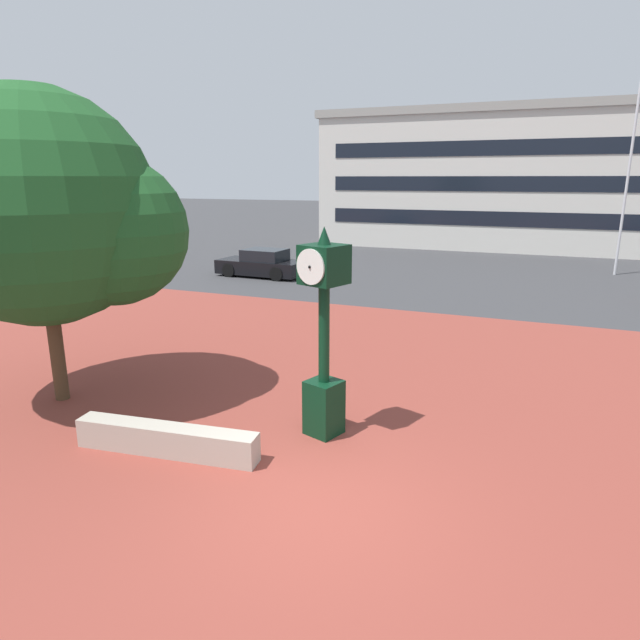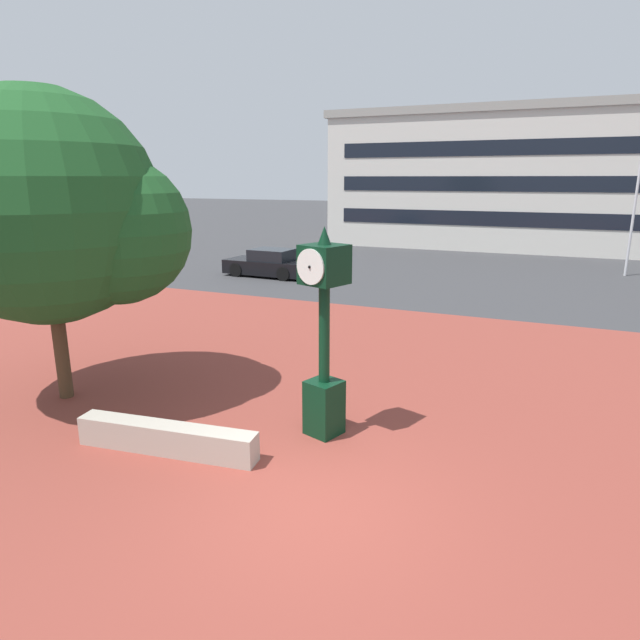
{
  "view_description": "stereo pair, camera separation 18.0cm",
  "coord_description": "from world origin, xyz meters",
  "px_view_note": "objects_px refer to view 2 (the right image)",
  "views": [
    {
      "loc": [
        2.6,
        -6.2,
        4.48
      ],
      "look_at": [
        -0.74,
        2.01,
        2.17
      ],
      "focal_mm": 30.56,
      "sensor_mm": 36.0,
      "label": 1
    },
    {
      "loc": [
        2.76,
        -6.13,
        4.48
      ],
      "look_at": [
        -0.74,
        2.01,
        2.17
      ],
      "focal_mm": 30.56,
      "sensor_mm": 36.0,
      "label": 2
    }
  ],
  "objects_px": {
    "plaza_tree": "(59,213)",
    "car_street_near": "(269,264)",
    "civic_building": "(524,179)",
    "street_clock": "(324,336)"
  },
  "relations": [
    {
      "from": "car_street_near",
      "to": "civic_building",
      "type": "bearing_deg",
      "value": -22.98
    },
    {
      "from": "street_clock",
      "to": "car_street_near",
      "type": "height_order",
      "value": "street_clock"
    },
    {
      "from": "civic_building",
      "to": "street_clock",
      "type": "bearing_deg",
      "value": -91.68
    },
    {
      "from": "plaza_tree",
      "to": "civic_building",
      "type": "bearing_deg",
      "value": 79.61
    },
    {
      "from": "car_street_near",
      "to": "street_clock",
      "type": "bearing_deg",
      "value": -145.92
    },
    {
      "from": "street_clock",
      "to": "civic_building",
      "type": "xyz_separation_m",
      "value": [
        1.02,
        34.71,
        2.57
      ]
    },
    {
      "from": "plaza_tree",
      "to": "civic_building",
      "type": "xyz_separation_m",
      "value": [
        6.45,
        35.14,
        0.59
      ]
    },
    {
      "from": "plaza_tree",
      "to": "car_street_near",
      "type": "height_order",
      "value": "plaza_tree"
    },
    {
      "from": "street_clock",
      "to": "civic_building",
      "type": "bearing_deg",
      "value": 107.19
    },
    {
      "from": "street_clock",
      "to": "plaza_tree",
      "type": "height_order",
      "value": "plaza_tree"
    }
  ]
}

